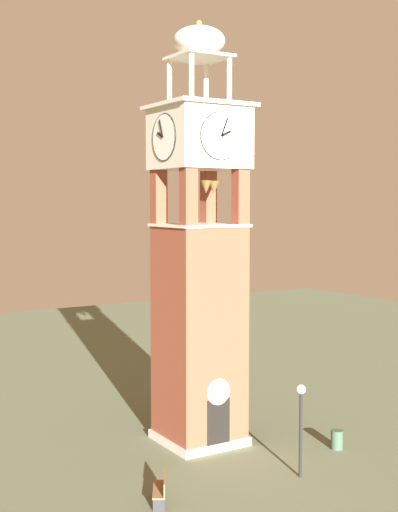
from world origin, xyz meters
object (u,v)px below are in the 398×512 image
Objects in this scene: park_bench at (161,489)px; trash_bin at (337,440)px; clock_tower at (199,273)px; lamp_post at (301,412)px.

park_bench is 2.01× the size of trash_bin.
lamp_post is at bearing -77.51° from clock_tower.
park_bench reaches higher than trash_bin.
trash_bin is at bearing -40.79° from clock_tower.
clock_tower reaches higher than park_bench.
clock_tower is 9.13m from trash_bin.
lamp_post is 4.45× the size of trash_bin.
trash_bin is (8.87, 0.81, -0.08)m from park_bench.
trash_bin is at bearing 25.43° from lamp_post.
clock_tower is at bearing 139.21° from trash_bin.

